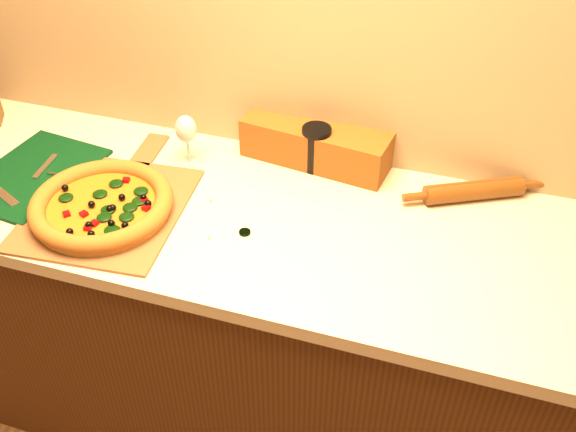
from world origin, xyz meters
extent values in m
plane|color=#9E8460|center=(0.00, 1.75, 1.35)|extent=(4.00, 0.00, 4.00)
cube|color=#41240D|center=(0.00, 1.43, 0.43)|extent=(2.80, 0.65, 0.86)
cube|color=beige|center=(0.00, 1.43, 0.88)|extent=(2.84, 0.68, 0.04)
cube|color=brown|center=(-0.40, 1.32, 0.90)|extent=(0.43, 0.47, 0.01)
cube|color=brown|center=(-0.42, 1.61, 0.90)|extent=(0.08, 0.18, 0.01)
cylinder|color=#BC732F|center=(-0.40, 1.30, 0.92)|extent=(0.35, 0.35, 0.02)
cylinder|color=orange|center=(-0.40, 1.30, 0.93)|extent=(0.30, 0.30, 0.01)
torus|color=#98571B|center=(-0.40, 1.30, 0.94)|extent=(0.37, 0.37, 0.05)
ellipsoid|color=black|center=(-0.34, 1.34, 0.94)|extent=(0.04, 0.04, 0.01)
sphere|color=black|center=(-0.44, 1.28, 0.94)|extent=(0.02, 0.02, 0.02)
cube|color=#8C0508|center=(-0.38, 1.25, 0.94)|extent=(0.02, 0.02, 0.01)
cube|color=#053314|center=(-0.68, 1.40, 0.91)|extent=(0.32, 0.41, 0.01)
cube|color=silver|center=(-0.66, 1.43, 0.92)|extent=(0.03, 0.12, 0.01)
cylinder|color=silver|center=(-0.62, 1.41, 0.91)|extent=(0.04, 0.01, 0.01)
cube|color=silver|center=(-0.70, 1.29, 0.91)|extent=(0.15, 0.09, 0.00)
cylinder|color=black|center=(-0.02, 1.35, 0.90)|extent=(0.04, 0.04, 0.01)
cylinder|color=#5B2B0F|center=(0.52, 1.67, 0.93)|extent=(0.27, 0.17, 0.05)
cylinder|color=#5B2B0F|center=(0.67, 1.75, 0.93)|extent=(0.07, 0.05, 0.02)
cylinder|color=#5B2B0F|center=(0.37, 1.59, 0.93)|extent=(0.07, 0.05, 0.02)
cube|color=#643213|center=(0.07, 1.72, 0.96)|extent=(0.45, 0.20, 0.12)
cylinder|color=silver|center=(-0.28, 1.60, 0.90)|extent=(0.06, 0.06, 0.00)
cylinder|color=silver|center=(-0.28, 1.60, 0.94)|extent=(0.01, 0.01, 0.07)
ellipsoid|color=silver|center=(-0.28, 1.60, 1.01)|extent=(0.06, 0.06, 0.08)
cylinder|color=black|center=(0.08, 1.68, 0.96)|extent=(0.08, 0.08, 0.12)
cylinder|color=black|center=(0.08, 1.68, 1.03)|extent=(0.08, 0.08, 0.01)
camera|label=1|loc=(0.46, 0.20, 1.98)|focal=40.00mm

